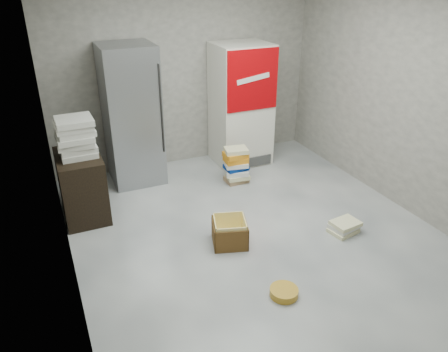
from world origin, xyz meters
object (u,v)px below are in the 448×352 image
steel_fridge (132,116)px  coke_cooler (241,105)px  wood_shelf (82,186)px  phonebook_stack_main (236,165)px  cardboard_box (230,234)px

steel_fridge → coke_cooler: 1.65m
wood_shelf → phonebook_stack_main: size_ratio=1.56×
wood_shelf → steel_fridge: bearing=41.3°
steel_fridge → wood_shelf: 1.23m
steel_fridge → wood_shelf: size_ratio=2.37×
coke_cooler → phonebook_stack_main: (-0.39, -0.67, -0.65)m
coke_cooler → cardboard_box: 2.43m
coke_cooler → wood_shelf: coke_cooler is taller
wood_shelf → cardboard_box: size_ratio=1.72×
steel_fridge → coke_cooler: (1.65, -0.01, -0.05)m
steel_fridge → cardboard_box: (0.54, -2.02, -0.83)m
wood_shelf → phonebook_stack_main: 2.10m
steel_fridge → cardboard_box: 2.25m
coke_cooler → wood_shelf: bearing=-163.7°
wood_shelf → coke_cooler: bearing=16.3°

